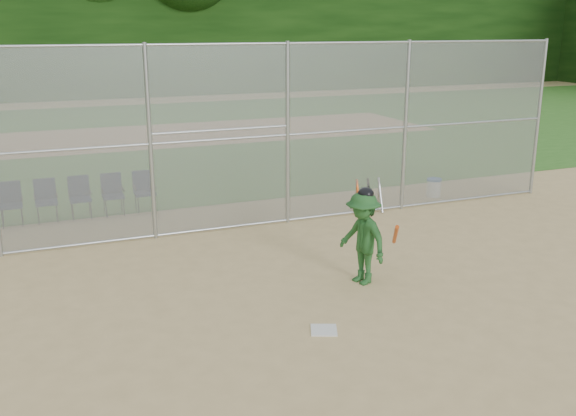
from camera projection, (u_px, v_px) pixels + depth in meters
name	position (u px, v px, depth m)	size (l,w,h in m)	color
ground	(349.00, 319.00, 9.78)	(100.00, 100.00, 0.00)	tan
grass_strip	(144.00, 136.00, 25.83)	(100.00, 100.00, 0.00)	#2C621D
dirt_patch_far	(144.00, 136.00, 25.83)	(24.00, 24.00, 0.00)	tan
backstop_fence	(244.00, 135.00, 13.67)	(16.09, 0.09, 4.00)	gray
home_plate	(324.00, 330.00, 9.40)	(0.38, 0.38, 0.02)	silver
batter_at_plate	(363.00, 237.00, 10.95)	(1.02, 1.32, 1.70)	#205222
water_cooler	(434.00, 187.00, 16.71)	(0.38, 0.38, 0.48)	white
spare_bats	(369.00, 196.00, 15.19)	(0.66, 0.31, 0.84)	#D84C14
chair_2	(11.00, 204.00, 14.24)	(0.54, 0.52, 0.96)	#0E1933
chair_3	(46.00, 201.00, 14.51)	(0.54, 0.52, 0.96)	#0E1933
chair_4	(80.00, 198.00, 14.77)	(0.54, 0.52, 0.96)	#0E1933
chair_5	(113.00, 195.00, 15.04)	(0.54, 0.52, 0.96)	#0E1933
chair_6	(145.00, 192.00, 15.31)	(0.54, 0.52, 0.96)	#0E1933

